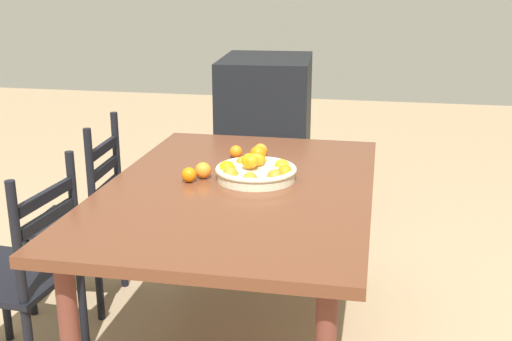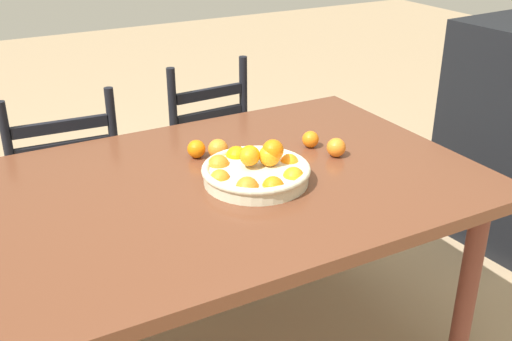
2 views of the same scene
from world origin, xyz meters
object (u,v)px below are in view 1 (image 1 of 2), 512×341
object	(u,v)px
dining_table	(239,203)
orange_loose_3	(261,151)
cabinet	(266,135)
fruit_bowl	(256,171)
orange_loose_0	(236,152)
chair_near_window	(21,274)
chair_by_cabinet	(84,219)
orange_loose_2	(189,175)
orange_loose_1	(203,170)

from	to	relation	value
dining_table	orange_loose_3	xyz separation A→B (m)	(0.43, -0.01, 0.11)
cabinet	fruit_bowl	world-z (taller)	cabinet
orange_loose_0	orange_loose_3	distance (m)	0.12
chair_near_window	orange_loose_3	size ratio (longest dim) A/B	13.86
orange_loose_0	chair_by_cabinet	bearing A→B (deg)	99.29
fruit_bowl	orange_loose_2	bearing A→B (deg)	108.79
fruit_bowl	cabinet	bearing A→B (deg)	8.77
chair_by_cabinet	orange_loose_1	distance (m)	0.80
chair_by_cabinet	orange_loose_0	bearing A→B (deg)	95.89
cabinet	orange_loose_3	distance (m)	1.42
chair_near_window	orange_loose_2	xyz separation A→B (m)	(0.35, -0.61, 0.35)
cabinet	orange_loose_1	bearing A→B (deg)	177.23
cabinet	orange_loose_0	bearing A→B (deg)	-179.68
chair_by_cabinet	orange_loose_3	bearing A→B (deg)	96.78
orange_loose_1	orange_loose_2	distance (m)	0.08
fruit_bowl	orange_loose_3	distance (m)	0.34
dining_table	orange_loose_3	size ratio (longest dim) A/B	24.77
cabinet	chair_by_cabinet	bearing A→B (deg)	153.19
orange_loose_2	cabinet	bearing A→B (deg)	-0.12
orange_loose_3	orange_loose_2	bearing A→B (deg)	152.55
dining_table	chair_by_cabinet	bearing A→B (deg)	72.04
orange_loose_3	orange_loose_1	bearing A→B (deg)	153.81
chair_by_cabinet	orange_loose_3	world-z (taller)	chair_by_cabinet
cabinet	orange_loose_3	world-z (taller)	cabinet
fruit_bowl	orange_loose_1	size ratio (longest dim) A/B	4.95
chair_near_window	orange_loose_1	world-z (taller)	chair_near_window
dining_table	fruit_bowl	xyz separation A→B (m)	(0.09, -0.05, 0.12)
dining_table	chair_near_window	size ratio (longest dim) A/B	1.79
dining_table	orange_loose_2	size ratio (longest dim) A/B	25.97
chair_near_window	fruit_bowl	xyz separation A→B (m)	(0.44, -0.88, 0.35)
orange_loose_1	fruit_bowl	bearing A→B (deg)	-83.29
dining_table	orange_loose_2	world-z (taller)	orange_loose_2
chair_by_cabinet	orange_loose_2	world-z (taller)	chair_by_cabinet
dining_table	chair_near_window	bearing A→B (deg)	113.18
dining_table	orange_loose_0	size ratio (longest dim) A/B	27.35
orange_loose_0	orange_loose_2	distance (m)	0.42
chair_near_window	orange_loose_1	bearing A→B (deg)	126.17
fruit_bowl	orange_loose_0	distance (m)	0.35
dining_table	orange_loose_2	bearing A→B (deg)	90.65
orange_loose_0	orange_loose_3	size ratio (longest dim) A/B	0.91
orange_loose_1	cabinet	bearing A→B (deg)	1.32
chair_by_cabinet	fruit_bowl	distance (m)	0.99
orange_loose_1	orange_loose_2	bearing A→B (deg)	145.95
orange_loose_3	chair_by_cabinet	bearing A→B (deg)	100.19
orange_loose_2	orange_loose_0	bearing A→B (deg)	-15.63
chair_near_window	fruit_bowl	bearing A→B (deg)	120.44
chair_near_window	chair_by_cabinet	world-z (taller)	chair_by_cabinet
dining_table	cabinet	bearing A→B (deg)	6.64
chair_near_window	orange_loose_1	distance (m)	0.85
chair_by_cabinet	orange_loose_1	bearing A→B (deg)	69.20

